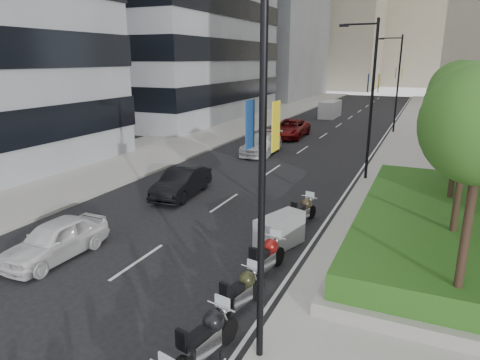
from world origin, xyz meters
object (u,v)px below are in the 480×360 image
Objects in this scene: car_d at (290,128)px; motorcycle_3 at (242,292)px; motorcycle_4 at (266,257)px; car_a at (55,240)px; lamp_post_0 at (255,151)px; lamp_post_1 at (370,93)px; motorcycle_2 at (207,337)px; car_b at (182,182)px; motorcycle_5 at (280,232)px; motorcycle_6 at (303,211)px; car_c at (262,144)px; delivery_van at (330,110)px; lamp_post_2 at (397,79)px.

motorcycle_3 is at bearing -77.03° from car_d.
car_a is (-7.32, -1.86, 0.06)m from motorcycle_4.
lamp_post_0 is 1.00× the size of lamp_post_1.
motorcycle_2 is at bearing -149.62° from lamp_post_0.
car_d is (-8.26, 28.90, -4.26)m from lamp_post_0.
car_a is 26.82m from car_d.
car_b is (-7.21, 10.67, 0.08)m from motorcycle_2.
motorcycle_5 is 2.66m from motorcycle_6.
car_d is at bearing 91.10° from car_a.
car_d is at bearing 32.23° from motorcycle_6.
motorcycle_6 is 6.98m from car_b.
car_b is (-6.71, 3.96, 0.09)m from motorcycle_5.
car_a is (-8.48, -14.91, -4.37)m from lamp_post_1.
car_c is 22.39m from delivery_van.
lamp_post_2 is 35.84m from motorcycle_2.
car_b is at bearing 45.27° from motorcycle_2.
motorcycle_2 is 23.06m from car_c.
motorcycle_2 is at bearing -79.90° from delivery_van.
motorcycle_5 reaches higher than motorcycle_2.
lamp_post_2 is 2.03× the size of car_b.
car_d is at bearing 85.52° from car_b.
car_b is at bearing -108.16° from lamp_post_2.
motorcycle_3 is at bearing -1.45° from car_a.
car_b reaches higher than motorcycle_3.
lamp_post_2 reaches higher than delivery_van.
lamp_post_2 is at bearing 7.61° from motorcycle_4.
lamp_post_2 is 3.73× the size of motorcycle_2.
lamp_post_2 is at bearing 16.34° from motorcycle_5.
lamp_post_0 is 13.70m from car_b.
car_a is (-7.42, 0.39, 0.09)m from motorcycle_3.
car_c is at bearing 32.02° from motorcycle_3.
lamp_post_1 is 11.81m from motorcycle_5.
car_d is (-6.96, 20.10, 0.20)m from motorcycle_6.
motorcycle_2 is at bearing -156.50° from motorcycle_5.
car_d is (-7.21, 27.21, 0.20)m from motorcycle_3.
lamp_post_2 reaches higher than motorcycle_5.
lamp_post_1 reaches higher than car_b.
delivery_van is at bearing 100.30° from lamp_post_0.
lamp_post_1 reaches higher than motorcycle_5.
motorcycle_2 is 1.07× the size of motorcycle_3.
lamp_post_0 is at bearing -147.48° from motorcycle_5.
motorcycle_5 is at bearing -170.13° from motorcycle_6.
motorcycle_2 is 1.06× the size of motorcycle_5.
lamp_post_2 is 1.91× the size of delivery_van.
motorcycle_5 is at bearing -69.27° from car_c.
motorcycle_3 is 0.39× the size of car_d.
lamp_post_0 is 3.96× the size of motorcycle_5.
motorcycle_2 is 12.88m from car_b.
lamp_post_1 is 13.84m from motorcycle_4.
delivery_van is (0.21, 33.65, 0.19)m from car_b.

